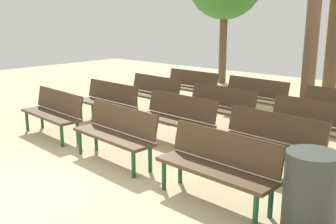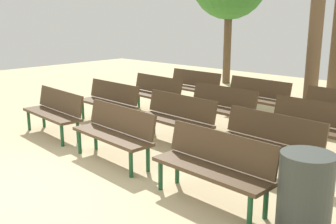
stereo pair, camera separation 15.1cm
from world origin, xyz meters
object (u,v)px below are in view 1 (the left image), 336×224
object	(u,v)px
bench_r0_c0	(54,111)
bench_r1_c0	(108,100)
bench_r2_c2	(313,123)
tree_3	(334,36)
bench_r2_c1	(219,105)
bench_r3_c1	(254,95)
bench_r1_c2	(270,139)
bench_r2_c0	(152,92)
bench_r0_c2	(218,163)
bench_r0_c1	(116,131)
tree_0	(311,46)
bench_r3_c0	(190,85)
bench_r1_c1	(177,116)
trash_bin	(310,192)

from	to	relation	value
bench_r0_c0	bench_r1_c0	distance (m)	1.31
bench_r2_c2	tree_3	bearing A→B (deg)	110.33
bench_r2_c1	bench_r3_c1	distance (m)	1.37
bench_r1_c2	bench_r2_c0	distance (m)	4.15
bench_r0_c2	tree_3	size ratio (longest dim) A/B	0.47
bench_r0_c1	tree_0	size ratio (longest dim) A/B	0.52
bench_r0_c1	bench_r3_c0	size ratio (longest dim) A/B	1.01
bench_r1_c1	bench_r1_c2	distance (m)	1.92
bench_r0_c0	bench_r2_c0	distance (m)	2.63
bench_r0_c0	tree_3	bearing A→B (deg)	76.68
bench_r0_c1	tree_3	bearing A→B (deg)	89.85
bench_r2_c2	bench_r3_c1	size ratio (longest dim) A/B	1.00
bench_r0_c2	bench_r3_c0	bearing A→B (deg)	134.46
bench_r2_c0	bench_r0_c0	bearing A→B (deg)	-87.58
bench_r0_c0	bench_r0_c2	world-z (taller)	same
bench_r1_c2	bench_r2_c0	bearing A→B (deg)	161.61
bench_r0_c0	bench_r2_c1	world-z (taller)	same
bench_r3_c0	bench_r1_c0	bearing A→B (deg)	-91.01
bench_r3_c0	tree_3	size ratio (longest dim) A/B	0.47
bench_r2_c2	trash_bin	distance (m)	2.71
bench_r0_c0	trash_bin	size ratio (longest dim) A/B	1.85
bench_r0_c2	bench_r1_c1	bearing A→B (deg)	145.16
bench_r3_c1	tree_0	world-z (taller)	tree_0
bench_r0_c0	bench_r3_c0	bearing A→B (deg)	92.03
bench_r0_c1	bench_r0_c2	xyz separation A→B (m)	(1.99, -0.08, 0.00)
bench_r2_c1	bench_r3_c0	bearing A→B (deg)	146.56
bench_r2_c2	trash_bin	bearing A→B (deg)	-65.26
bench_r2_c1	bench_r0_c0	bearing A→B (deg)	-125.77
tree_3	trash_bin	bearing A→B (deg)	-71.59
bench_r3_c0	bench_r3_c1	size ratio (longest dim) A/B	0.99
bench_r0_c1	bench_r0_c2	bearing A→B (deg)	1.32
bench_r1_c2	bench_r2_c1	distance (m)	2.35
bench_r2_c2	bench_r2_c0	bearing A→B (deg)	-179.66
bench_r0_c2	bench_r2_c0	world-z (taller)	same
bench_r0_c1	bench_r3_c0	world-z (taller)	same
bench_r1_c0	bench_r2_c0	world-z (taller)	same
bench_r0_c0	bench_r2_c1	bearing A→B (deg)	54.97
bench_r2_c0	bench_r3_c1	size ratio (longest dim) A/B	1.00
bench_r2_c1	tree_3	xyz separation A→B (m)	(0.38, 5.16, 1.20)
bench_r0_c2	bench_r2_c1	distance (m)	3.28
bench_r2_c0	tree_0	world-z (taller)	tree_0
bench_r1_c2	bench_r2_c2	distance (m)	1.31
bench_r2_c0	trash_bin	bearing A→B (deg)	-24.46
bench_r1_c0	bench_r1_c1	size ratio (longest dim) A/B	1.00
bench_r0_c1	bench_r1_c0	world-z (taller)	same
bench_r0_c1	bench_r1_c1	size ratio (longest dim) A/B	1.01
bench_r1_c1	bench_r2_c0	xyz separation A→B (m)	(-1.95, 1.38, 0.00)
tree_0	bench_r0_c2	bearing A→B (deg)	-77.96
bench_r1_c0	bench_r1_c2	bearing A→B (deg)	-0.80
bench_r0_c2	bench_r2_c0	distance (m)	4.76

